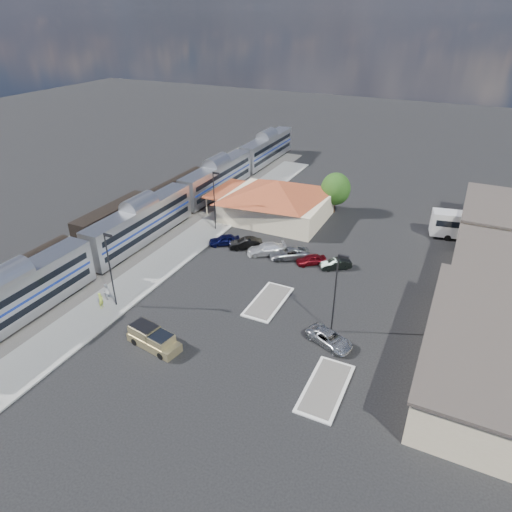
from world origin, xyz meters
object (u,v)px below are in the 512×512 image
at_px(pickup_truck, 154,339).
at_px(station_depot, 277,199).
at_px(suv, 329,339).
at_px(coach_bus, 477,226).

bearing_deg(pickup_truck, station_depot, 12.42).
height_order(suv, coach_bus, coach_bus).
bearing_deg(coach_bus, pickup_truck, 134.54).
bearing_deg(suv, station_depot, 55.74).
relative_size(station_depot, coach_bus, 1.48).
xyz_separation_m(suv, coach_bus, (11.58, 31.07, 1.55)).
height_order(station_depot, pickup_truck, station_depot).
relative_size(pickup_truck, coach_bus, 0.48).
height_order(station_depot, suv, station_depot).
bearing_deg(pickup_truck, coach_bus, -25.09).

